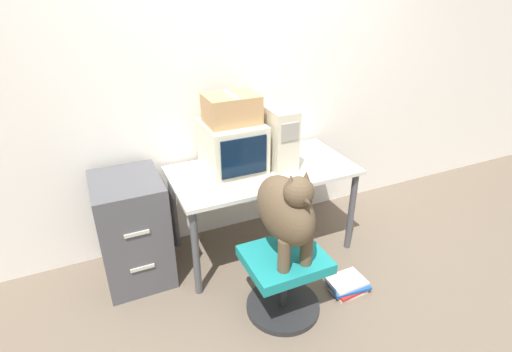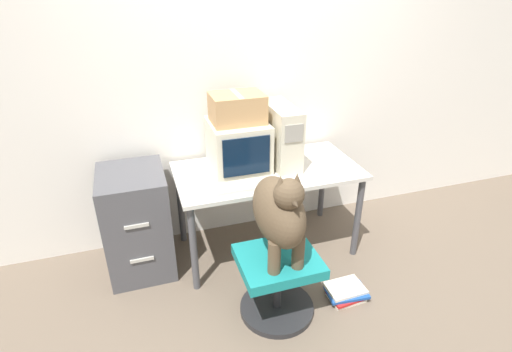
{
  "view_description": "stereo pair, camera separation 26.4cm",
  "coord_description": "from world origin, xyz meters",
  "px_view_note": "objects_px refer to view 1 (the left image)",
  "views": [
    {
      "loc": [
        -1.15,
        -2.07,
        2.03
      ],
      "look_at": [
        -0.18,
        0.08,
        0.82
      ],
      "focal_mm": 28.0,
      "sensor_mm": 36.0,
      "label": 1
    },
    {
      "loc": [
        -0.9,
        -2.16,
        2.03
      ],
      "look_at": [
        -0.18,
        0.08,
        0.82
      ],
      "focal_mm": 28.0,
      "sensor_mm": 36.0,
      "label": 2
    }
  ],
  "objects_px": {
    "book_stack_floor": "(347,286)",
    "dog": "(286,210)",
    "crt_monitor": "(233,146)",
    "keyboard": "(246,186)",
    "office_chair": "(284,278)",
    "pc_tower": "(274,134)",
    "cardboard_box": "(232,109)",
    "filing_cabinet": "(133,230)"
  },
  "relations": [
    {
      "from": "book_stack_floor",
      "to": "dog",
      "type": "bearing_deg",
      "value": 175.04
    },
    {
      "from": "crt_monitor",
      "to": "keyboard",
      "type": "distance_m",
      "value": 0.36
    },
    {
      "from": "keyboard",
      "to": "office_chair",
      "type": "bearing_deg",
      "value": -81.82
    },
    {
      "from": "pc_tower",
      "to": "cardboard_box",
      "type": "relative_size",
      "value": 1.32
    },
    {
      "from": "pc_tower",
      "to": "dog",
      "type": "xyz_separation_m",
      "value": [
        -0.29,
        -0.75,
        -0.16
      ]
    },
    {
      "from": "keyboard",
      "to": "dog",
      "type": "relative_size",
      "value": 0.72
    },
    {
      "from": "book_stack_floor",
      "to": "keyboard",
      "type": "bearing_deg",
      "value": 138.31
    },
    {
      "from": "keyboard",
      "to": "filing_cabinet",
      "type": "xyz_separation_m",
      "value": [
        -0.75,
        0.29,
        -0.33
      ]
    },
    {
      "from": "keyboard",
      "to": "filing_cabinet",
      "type": "height_order",
      "value": "filing_cabinet"
    },
    {
      "from": "pc_tower",
      "to": "cardboard_box",
      "type": "height_order",
      "value": "cardboard_box"
    },
    {
      "from": "book_stack_floor",
      "to": "crt_monitor",
      "type": "bearing_deg",
      "value": 122.66
    },
    {
      "from": "crt_monitor",
      "to": "filing_cabinet",
      "type": "xyz_separation_m",
      "value": [
        -0.78,
        -0.03,
        -0.49
      ]
    },
    {
      "from": "dog",
      "to": "filing_cabinet",
      "type": "distance_m",
      "value": 1.17
    },
    {
      "from": "pc_tower",
      "to": "keyboard",
      "type": "relative_size",
      "value": 1.08
    },
    {
      "from": "keyboard",
      "to": "cardboard_box",
      "type": "xyz_separation_m",
      "value": [
        0.04,
        0.32,
        0.44
      ]
    },
    {
      "from": "crt_monitor",
      "to": "book_stack_floor",
      "type": "bearing_deg",
      "value": -57.34
    },
    {
      "from": "cardboard_box",
      "to": "book_stack_floor",
      "type": "relative_size",
      "value": 1.27
    },
    {
      "from": "dog",
      "to": "book_stack_floor",
      "type": "distance_m",
      "value": 0.89
    },
    {
      "from": "office_chair",
      "to": "pc_tower",
      "type": "bearing_deg",
      "value": 68.85
    },
    {
      "from": "crt_monitor",
      "to": "cardboard_box",
      "type": "bearing_deg",
      "value": 90.0
    },
    {
      "from": "book_stack_floor",
      "to": "office_chair",
      "type": "bearing_deg",
      "value": 175.52
    },
    {
      "from": "crt_monitor",
      "to": "dog",
      "type": "xyz_separation_m",
      "value": [
        0.03,
        -0.78,
        -0.11
      ]
    },
    {
      "from": "crt_monitor",
      "to": "book_stack_floor",
      "type": "relative_size",
      "value": 1.49
    },
    {
      "from": "cardboard_box",
      "to": "dog",
      "type": "bearing_deg",
      "value": -87.72
    },
    {
      "from": "pc_tower",
      "to": "crt_monitor",
      "type": "bearing_deg",
      "value": 176.02
    },
    {
      "from": "crt_monitor",
      "to": "keyboard",
      "type": "bearing_deg",
      "value": -96.26
    },
    {
      "from": "office_chair",
      "to": "cardboard_box",
      "type": "xyz_separation_m",
      "value": [
        -0.03,
        0.78,
        0.91
      ]
    },
    {
      "from": "office_chair",
      "to": "book_stack_floor",
      "type": "bearing_deg",
      "value": -4.48
    },
    {
      "from": "crt_monitor",
      "to": "keyboard",
      "type": "height_order",
      "value": "crt_monitor"
    },
    {
      "from": "keyboard",
      "to": "book_stack_floor",
      "type": "distance_m",
      "value": 1.01
    },
    {
      "from": "office_chair",
      "to": "cardboard_box",
      "type": "bearing_deg",
      "value": 92.27
    },
    {
      "from": "keyboard",
      "to": "dog",
      "type": "xyz_separation_m",
      "value": [
        0.07,
        -0.46,
        0.05
      ]
    },
    {
      "from": "cardboard_box",
      "to": "pc_tower",
      "type": "bearing_deg",
      "value": -4.66
    },
    {
      "from": "keyboard",
      "to": "pc_tower",
      "type": "bearing_deg",
      "value": 39.64
    },
    {
      "from": "pc_tower",
      "to": "keyboard",
      "type": "height_order",
      "value": "pc_tower"
    },
    {
      "from": "keyboard",
      "to": "filing_cabinet",
      "type": "relative_size",
      "value": 0.57
    },
    {
      "from": "keyboard",
      "to": "office_chair",
      "type": "distance_m",
      "value": 0.66
    },
    {
      "from": "cardboard_box",
      "to": "book_stack_floor",
      "type": "bearing_deg",
      "value": -57.47
    },
    {
      "from": "filing_cabinet",
      "to": "book_stack_floor",
      "type": "relative_size",
      "value": 2.73
    },
    {
      "from": "crt_monitor",
      "to": "dog",
      "type": "bearing_deg",
      "value": -87.71
    },
    {
      "from": "filing_cabinet",
      "to": "cardboard_box",
      "type": "xyz_separation_m",
      "value": [
        0.78,
        0.04,
        0.77
      ]
    },
    {
      "from": "pc_tower",
      "to": "office_chair",
      "type": "height_order",
      "value": "pc_tower"
    }
  ]
}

